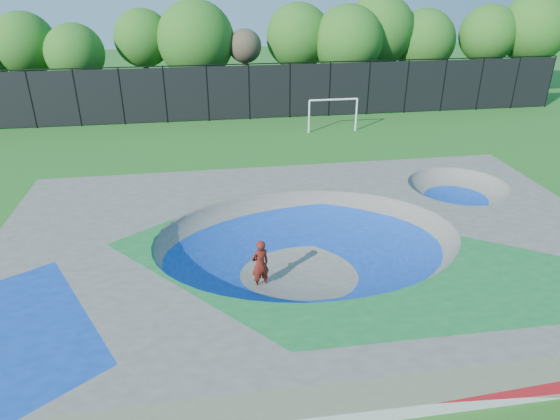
# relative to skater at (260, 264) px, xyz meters

# --- Properties ---
(ground) EXTENTS (120.00, 120.00, 0.00)m
(ground) POSITION_rel_skater_xyz_m (1.82, 0.76, -0.92)
(ground) COLOR #1E5E1A
(ground) RESTS_ON ground
(skate_deck) EXTENTS (22.00, 14.00, 1.50)m
(skate_deck) POSITION_rel_skater_xyz_m (1.82, 0.76, -0.17)
(skate_deck) COLOR gray
(skate_deck) RESTS_ON ground
(skater) EXTENTS (0.78, 0.64, 1.83)m
(skater) POSITION_rel_skater_xyz_m (0.00, 0.00, 0.00)
(skater) COLOR red
(skater) RESTS_ON ground
(skateboard) EXTENTS (0.81, 0.46, 0.05)m
(skateboard) POSITION_rel_skater_xyz_m (0.00, 0.00, -0.89)
(skateboard) COLOR black
(skateboard) RESTS_ON ground
(soccer_goal) EXTENTS (3.41, 0.12, 2.25)m
(soccer_goal) POSITION_rel_skater_xyz_m (7.10, 17.78, 0.65)
(soccer_goal) COLOR white
(soccer_goal) RESTS_ON ground
(fence) EXTENTS (48.09, 0.09, 4.04)m
(fence) POSITION_rel_skater_xyz_m (1.82, 21.76, 1.18)
(fence) COLOR black
(fence) RESTS_ON ground
(treeline) EXTENTS (54.03, 7.67, 8.49)m
(treeline) POSITION_rel_skater_xyz_m (4.23, 26.76, 4.19)
(treeline) COLOR #453322
(treeline) RESTS_ON ground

